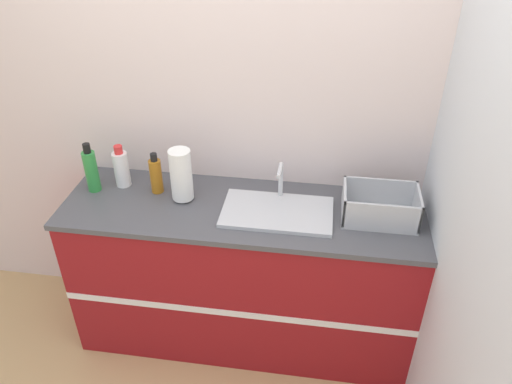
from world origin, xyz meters
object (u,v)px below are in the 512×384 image
(dish_rack, at_px, (380,208))
(paper_towel_roll, at_px, (181,175))
(bottle_green, at_px, (91,170))
(sink, at_px, (277,210))
(bottle_amber, at_px, (156,175))
(bottle_white_spray, at_px, (121,168))

(dish_rack, bearing_deg, paper_towel_roll, 178.79)
(dish_rack, relative_size, bottle_green, 1.32)
(sink, height_order, paper_towel_roll, paper_towel_roll)
(dish_rack, bearing_deg, bottle_amber, 176.46)
(bottle_amber, bearing_deg, bottle_white_spray, 169.95)
(sink, xyz_separation_m, dish_rack, (0.50, 0.03, 0.04))
(paper_towel_roll, height_order, bottle_green, paper_towel_roll)
(bottle_amber, bearing_deg, bottle_green, -174.23)
(paper_towel_roll, height_order, dish_rack, paper_towel_roll)
(bottle_amber, distance_m, bottle_white_spray, 0.21)
(dish_rack, height_order, bottle_amber, bottle_amber)
(paper_towel_roll, xyz_separation_m, bottle_amber, (-0.15, 0.05, -0.04))
(paper_towel_roll, xyz_separation_m, bottle_green, (-0.49, 0.02, -0.02))
(bottle_green, xyz_separation_m, bottle_white_spray, (0.14, 0.07, -0.02))
(paper_towel_roll, xyz_separation_m, dish_rack, (1.00, -0.02, -0.09))
(sink, xyz_separation_m, bottle_amber, (-0.65, 0.11, 0.08))
(sink, bearing_deg, bottle_amber, 170.85)
(bottle_white_spray, bearing_deg, paper_towel_roll, -13.58)
(sink, relative_size, bottle_green, 1.99)
(bottle_white_spray, bearing_deg, dish_rack, -4.52)
(sink, xyz_separation_m, bottle_green, (-0.99, 0.07, 0.11))
(dish_rack, distance_m, bottle_amber, 1.16)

